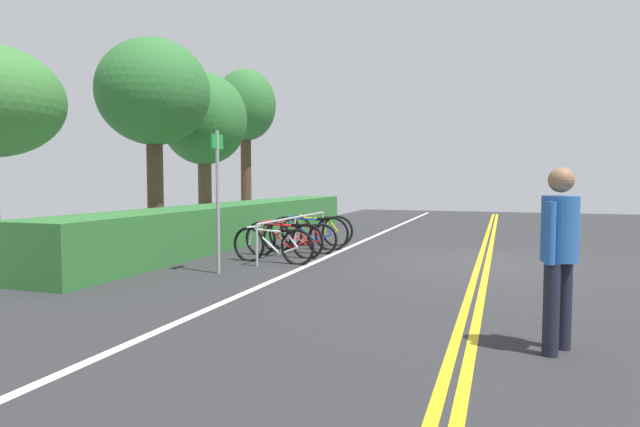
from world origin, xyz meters
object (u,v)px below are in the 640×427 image
Objects in this scene: sign_post_near at (218,188)px; tree_extra at (245,108)px; tree_mid at (154,94)px; tree_far_right at (204,121)px; bicycle_0 at (273,245)px; bicycle_3 at (309,233)px; bike_rack at (295,225)px; bicycle_1 at (283,239)px; bicycle_4 at (317,231)px; pedestrian at (559,247)px; bicycle_2 at (300,238)px.

tree_extra is at bearing 24.16° from sign_post_near.
tree_mid is 1.07× the size of tree_far_right.
bicycle_3 is (1.98, 0.01, 0.04)m from bicycle_0.
tree_mid is at bearing 98.03° from bike_rack.
bicycle_1 is 8.73m from tree_extra.
bicycle_4 is 4.41m from tree_far_right.
tree_extra reaches higher than pedestrian.
bicycle_2 is (0.02, -0.10, -0.27)m from bike_rack.
tree_far_right reaches higher than bicycle_2.
bicycle_3 is 0.33× the size of tree_extra.
bike_rack is 2.23× the size of pedestrian.
tree_extra is (4.18, 0.90, 0.90)m from tree_far_right.
sign_post_near is 5.82m from tree_far_right.
pedestrian is at bearing -142.01° from tree_extra.
bicycle_3 is (0.60, -0.10, -0.22)m from bike_rack.
bicycle_0 is 1.77m from sign_post_near.
tree_mid reaches higher than pedestrian.
bicycle_3 is 0.41× the size of tree_far_right.
tree_far_right is (1.92, 3.34, 2.52)m from bike_rack.
bike_rack reaches higher than bicycle_3.
bike_rack is 8.18m from tree_extra.
bicycle_3 is 4.60m from tree_mid.
tree_extra is (7.48, 4.34, 3.68)m from bicycle_0.
bicycle_1 is at bearing 179.36° from bike_rack.
tree_mid is (-1.05, 3.26, 3.07)m from bicycle_3.
bicycle_2 is at bearing -179.32° from bicycle_3.
tree_far_right reaches higher than bicycle_0.
bicycle_2 is 8.33m from tree_extra.
tree_mid is (-0.45, 3.17, 2.85)m from bike_rack.
pedestrian is at bearing -130.69° from bicycle_0.
bicycle_4 is at bearing 1.30° from bicycle_0.
bicycle_2 is at bearing -144.49° from tree_extra.
bicycle_4 is at bearing -2.06° from bike_rack.
bicycle_2 is at bearing -118.99° from tree_far_right.
bicycle_0 is 0.37× the size of tree_mid.
bicycle_3 is 7.89m from tree_extra.
bicycle_0 is at bearing -178.70° from bicycle_4.
tree_mid reaches higher than bicycle_3.
sign_post_near is (-4.03, 0.32, 1.06)m from bicycle_4.
pedestrian is 11.00m from tree_far_right.
bicycle_0 is (-1.38, -0.11, -0.26)m from bike_rack.
tree_extra is at bearing 35.51° from bicycle_2.
tree_far_right is (2.52, 3.33, 2.76)m from bicycle_1.
tree_far_right reaches higher than sign_post_near.
bicycle_2 is 2.98m from sign_post_near.
bicycle_2 is 0.58m from bicycle_3.
tree_extra reaches higher than tree_mid.
sign_post_near reaches higher than bicycle_0.
bicycle_0 is at bearing -175.53° from bike_rack.
bicycle_0 is 4.61m from tree_mid.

